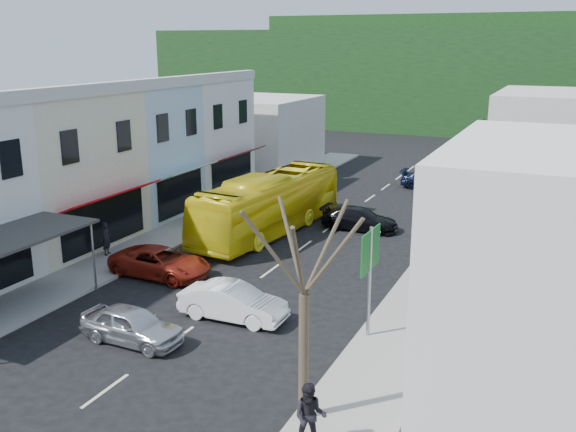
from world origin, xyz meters
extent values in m
plane|color=black|center=(0.00, 0.00, 0.00)|extent=(120.00, 120.00, 0.00)
cube|color=gray|center=(-7.50, 10.00, 0.07)|extent=(3.00, 52.00, 0.15)
cube|color=gray|center=(7.50, 10.00, 0.07)|extent=(3.00, 52.00, 0.15)
cube|color=beige|center=(-12.50, 3.00, 4.00)|extent=(7.00, 8.00, 8.00)
cube|color=#97060A|center=(-8.40, 3.00, 3.05)|extent=(1.30, 6.80, 0.08)
cube|color=#AAC0D6|center=(-12.50, 10.00, 4.00)|extent=(7.00, 6.00, 8.00)
cube|color=#195926|center=(-8.40, 10.00, 3.05)|extent=(1.30, 5.10, 0.08)
cube|color=silver|center=(-12.50, 16.50, 4.00)|extent=(7.00, 7.00, 8.00)
cube|color=#5A1813|center=(-8.40, 16.50, 3.05)|extent=(1.30, 5.95, 0.08)
cube|color=#B7B2A8|center=(-12.00, 27.00, 3.00)|extent=(8.00, 10.00, 6.00)
cube|color=#B7B2A8|center=(11.00, 30.00, 3.50)|extent=(8.00, 12.00, 7.00)
cube|color=black|center=(0.00, 64.00, 6.00)|extent=(80.00, 24.00, 12.00)
cube|color=black|center=(-8.00, 70.00, 10.00)|extent=(40.00, 16.00, 8.00)
imported|color=yellow|center=(-2.81, 9.62, 1.55)|extent=(3.62, 11.79, 3.10)
imported|color=silver|center=(-1.31, -4.88, 0.70)|extent=(4.47, 1.97, 1.40)
imported|color=white|center=(1.05, -1.61, 0.70)|extent=(4.43, 1.86, 1.40)
imported|color=maroon|center=(-4.34, 1.22, 0.70)|extent=(4.65, 2.03, 1.40)
imported|color=black|center=(1.72, 12.31, 0.70)|extent=(4.50, 1.85, 1.40)
imported|color=black|center=(3.36, 24.66, 0.70)|extent=(4.54, 1.94, 1.40)
imported|color=black|center=(-8.38, 2.36, 1.00)|extent=(0.54, 0.68, 1.70)
imported|color=black|center=(7.02, -8.25, 1.00)|extent=(0.80, 0.62, 1.70)
camera|label=1|loc=(12.56, -22.01, 10.57)|focal=40.00mm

